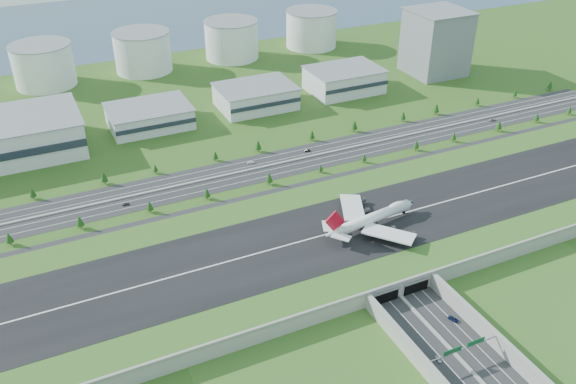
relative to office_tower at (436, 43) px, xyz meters
name	(u,v)px	position (x,y,z in m)	size (l,w,h in m)	color
ground	(348,241)	(-200.00, -195.00, -27.50)	(1200.00, 1200.00, 0.00)	#34531A
airfield_deck	(348,235)	(-200.00, -195.09, -23.38)	(520.00, 100.00, 9.20)	gray
underpass_road	(469,363)	(-200.00, -294.42, -24.07)	(38.80, 120.40, 8.00)	#28282B
sign_gantry_near	(464,349)	(-200.00, -290.04, -20.55)	(38.70, 0.70, 9.80)	gray
north_expressway	(276,165)	(-200.00, -100.00, -27.44)	(560.00, 36.00, 0.12)	#28282B
tree_row	(272,158)	(-202.16, -98.50, -22.72)	(505.67, 48.61, 8.35)	#3D2819
hangar_mid_a	(149,116)	(-260.00, -5.00, -20.00)	(58.00, 42.00, 15.00)	silver
hangar_mid_b	(256,97)	(-175.00, -5.00, -19.00)	(58.00, 42.00, 17.00)	silver
hangar_mid_c	(344,80)	(-95.00, -5.00, -18.00)	(58.00, 42.00, 19.00)	silver
office_tower	(436,43)	(0.00, 0.00, 0.00)	(46.00, 46.00, 55.00)	slate
fuel_tank_a	(43,65)	(-320.00, 115.00, -10.00)	(50.00, 50.00, 35.00)	white
fuel_tank_b	(143,52)	(-235.00, 115.00, -10.00)	(50.00, 50.00, 35.00)	white
fuel_tank_c	(232,40)	(-150.00, 115.00, -10.00)	(50.00, 50.00, 35.00)	white
fuel_tank_d	(311,29)	(-65.00, 115.00, -10.00)	(50.00, 50.00, 35.00)	white
bay_water	(140,20)	(-200.00, 285.00, -27.47)	(1200.00, 260.00, 0.06)	#38526B
boeing_747	(372,218)	(-187.94, -198.48, -14.07)	(61.42, 57.67, 19.06)	white
car_0	(438,359)	(-208.49, -285.60, -26.71)	(1.59, 3.94, 1.34)	silver
car_2	(453,319)	(-187.49, -268.53, -26.71)	(2.23, 4.83, 1.34)	#0D1A44
car_4	(126,204)	(-300.78, -108.14, -26.65)	(1.73, 4.30, 1.47)	#4C4C50
car_5	(307,151)	(-173.08, -92.03, -26.68)	(1.47, 4.23, 1.39)	black
car_6	(492,120)	(-22.82, -105.85, -26.64)	(2.46, 5.32, 1.48)	#A5A5A9
car_7	(251,163)	(-214.67, -91.64, -26.70)	(1.90, 4.67, 1.36)	white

